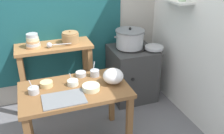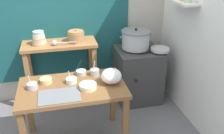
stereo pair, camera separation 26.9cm
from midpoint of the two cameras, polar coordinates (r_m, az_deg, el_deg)
wall_back at (r=3.44m, az=-6.03°, el=13.74°), size 4.40×0.12×2.60m
wall_right at (r=3.08m, az=22.01°, el=10.64°), size 0.30×3.20×2.60m
prep_table at (r=2.62m, az=-6.14°, el=-6.61°), size 1.10×0.66×0.72m
back_shelf_table at (r=3.35m, az=-9.54°, el=1.96°), size 0.96×0.40×0.90m
stove_block at (r=3.57m, az=8.01°, el=-1.65°), size 0.60×0.61×0.78m
steamer_pot at (r=3.37m, az=7.79°, el=6.33°), size 0.44×0.39×0.28m
clay_pot at (r=3.26m, az=-6.01°, el=7.05°), size 0.22×0.22×0.17m
bowl_stack_enamel at (r=3.23m, az=-14.27°, el=6.33°), size 0.18×0.18×0.18m
ladle at (r=3.17m, az=-10.58°, el=5.48°), size 0.30×0.07×0.07m
serving_tray at (r=2.41m, az=-8.98°, el=-6.72°), size 0.40×0.28×0.01m
plastic_bag at (r=2.58m, az=2.82°, el=-2.18°), size 0.22×0.22×0.16m
wide_pan at (r=3.37m, az=13.30°, el=3.96°), size 0.25×0.25×0.04m
prep_bowl_0 at (r=2.57m, az=-15.17°, el=-4.31°), size 0.10×0.10×0.15m
prep_bowl_1 at (r=2.66m, az=-12.28°, el=-3.12°), size 0.13×0.13×0.05m
prep_bowl_2 at (r=2.50m, az=-2.55°, el=-4.51°), size 0.18×0.18×0.05m
prep_bowl_3 at (r=2.75m, az=-1.24°, el=-1.22°), size 0.10×0.10×0.16m
prep_bowl_4 at (r=2.62m, az=-6.50°, el=-3.14°), size 0.12×0.12×0.14m
prep_bowl_5 at (r=2.78m, az=-4.42°, el=-1.29°), size 0.12×0.12×0.05m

